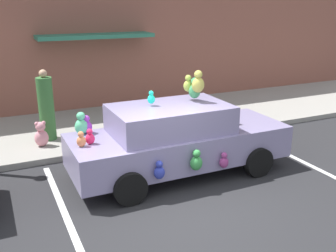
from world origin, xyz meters
The scene contains 8 objects.
ground_plane centered at (0.00, 0.00, 0.00)m, with size 60.00×60.00×0.00m, color #262628.
sidewalk centered at (0.00, 5.00, 0.07)m, with size 24.00×4.00×0.15m, color gray.
storefront_building centered at (0.00, 7.14, 3.19)m, with size 24.00×1.25×6.40m.
parking_stripe_front centered at (3.64, 1.00, 0.00)m, with size 0.12×3.60×0.01m, color silver.
parking_stripe_rear centered at (-1.86, 1.00, 0.00)m, with size 0.12×3.60×0.01m, color silver.
plush_covered_car centered at (0.68, 1.31, 0.80)m, with size 4.67×1.99×2.23m.
teddy_bear_on_sidewalk centered at (-1.78, 3.87, 0.45)m, with size 0.34×0.28×0.64m.
pedestrian_near_shopfront centered at (-1.53, 4.34, 0.99)m, with size 0.39×0.39×1.82m.
Camera 1 is at (-2.78, -5.63, 3.58)m, focal length 41.57 mm.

